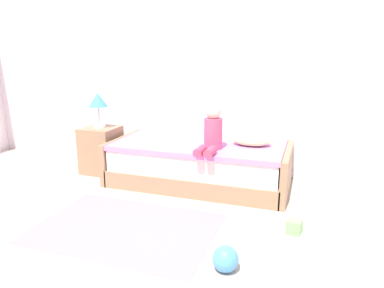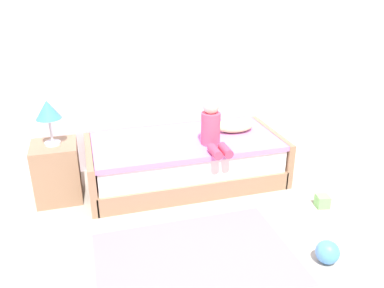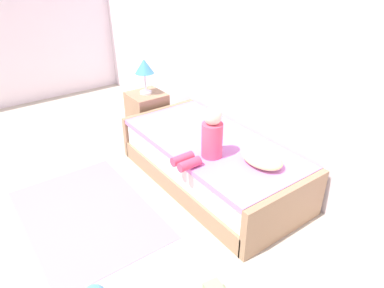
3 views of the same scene
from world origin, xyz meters
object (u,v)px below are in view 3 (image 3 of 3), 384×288
Objects in this scene: pillow at (262,158)px; bed at (211,162)px; nightstand at (147,115)px; child_figure at (208,138)px; table_lamp at (144,68)px.

bed is at bearing -170.59° from pillow.
child_figure reaches higher than nightstand.
nightstand is at bearing 179.88° from bed.
table_lamp reaches higher than pillow.
table_lamp reaches higher than bed.
bed is 1.35m from nightstand.
table_lamp is (-1.35, 0.00, 0.69)m from bed.
nightstand reaches higher than bed.
child_figure is (1.57, -0.23, 0.40)m from nightstand.
nightstand is 0.64m from table_lamp.
table_lamp is at bearing 0.00° from nightstand.
table_lamp is 1.61m from child_figure.
child_figure is (1.57, -0.23, -0.23)m from table_lamp.
table_lamp is (0.00, 0.00, 0.64)m from nightstand.
pillow is at bearing 2.85° from nightstand.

